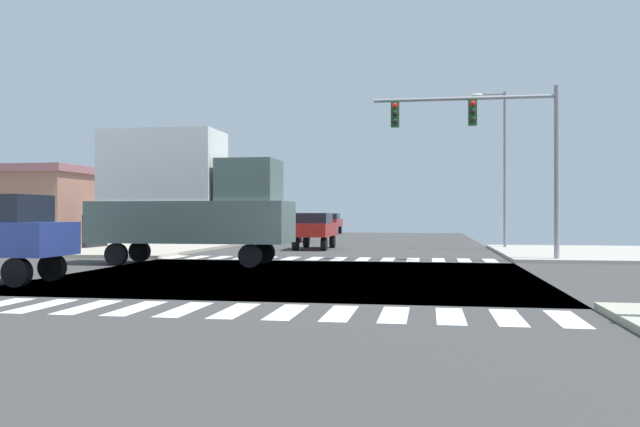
{
  "coord_description": "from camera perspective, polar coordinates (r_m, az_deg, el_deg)",
  "views": [
    {
      "loc": [
        3.87,
        -19.35,
        1.83
      ],
      "look_at": [
        -0.22,
        5.44,
        1.85
      ],
      "focal_mm": 37.09,
      "sensor_mm": 36.0,
      "label": 1
    }
  ],
  "objects": [
    {
      "name": "traffic_signal_mast",
      "position": [
        26.51,
        13.98,
        6.79
      ],
      "size": [
        7.06,
        0.55,
        6.73
      ],
      "color": "gray",
      "rests_on": "ground"
    },
    {
      "name": "bank_building",
      "position": [
        41.96,
        -24.62,
        0.49
      ],
      "size": [
        11.83,
        8.71,
        4.41
      ],
      "color": "#956553",
      "rests_on": "ground"
    },
    {
      "name": "ground",
      "position": [
        19.82,
        -1.94,
        -5.42
      ],
      "size": [
        90.0,
        90.0,
        0.05
      ],
      "color": "#393837"
    },
    {
      "name": "crosswalk_near",
      "position": [
        12.87,
        -9.5,
        -8.22
      ],
      "size": [
        13.5,
        2.0,
        0.01
      ],
      "color": "white",
      "rests_on": "ground"
    },
    {
      "name": "crosswalk_far",
      "position": [
        27.03,
        0.58,
        -3.92
      ],
      "size": [
        13.5,
        2.0,
        0.01
      ],
      "color": "white",
      "rests_on": "ground"
    },
    {
      "name": "sedan_queued_2",
      "position": [
        43.64,
        -2.36,
        -0.98
      ],
      "size": [
        1.8,
        4.3,
        1.88
      ],
      "rotation": [
        0.0,
        0.0,
        3.14
      ],
      "color": "black",
      "rests_on": "ground"
    },
    {
      "name": "street_lamp",
      "position": [
        35.27,
        15.28,
        4.86
      ],
      "size": [
        1.78,
        0.32,
        8.11
      ],
      "color": "gray",
      "rests_on": "ground"
    },
    {
      "name": "sedan_nearside_1",
      "position": [
        60.08,
        0.87,
        -0.72
      ],
      "size": [
        1.8,
        4.3,
        1.88
      ],
      "rotation": [
        0.0,
        0.0,
        3.14
      ],
      "color": "black",
      "rests_on": "ground"
    },
    {
      "name": "box_truck_leading_1",
      "position": [
        24.47,
        -11.5,
        1.67
      ],
      "size": [
        7.2,
        2.4,
        4.85
      ],
      "rotation": [
        0.0,
        0.0,
        4.71
      ],
      "color": "black",
      "rests_on": "ground"
    },
    {
      "name": "sidewalk_corner_nw",
      "position": [
        35.65,
        -18.92,
        -2.87
      ],
      "size": [
        12.0,
        12.0,
        0.14
      ],
      "color": "#A39B8B",
      "rests_on": "ground"
    },
    {
      "name": "sidewalk_corner_ne",
      "position": [
        32.7,
        25.6,
        -3.13
      ],
      "size": [
        12.0,
        12.0,
        0.14
      ],
      "color": "#A09B91",
      "rests_on": "ground"
    },
    {
      "name": "sedan_trailing_3",
      "position": [
        34.42,
        -0.46,
        -1.23
      ],
      "size": [
        1.8,
        4.3,
        1.88
      ],
      "rotation": [
        0.0,
        0.0,
        3.14
      ],
      "color": "black",
      "rests_on": "ground"
    }
  ]
}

